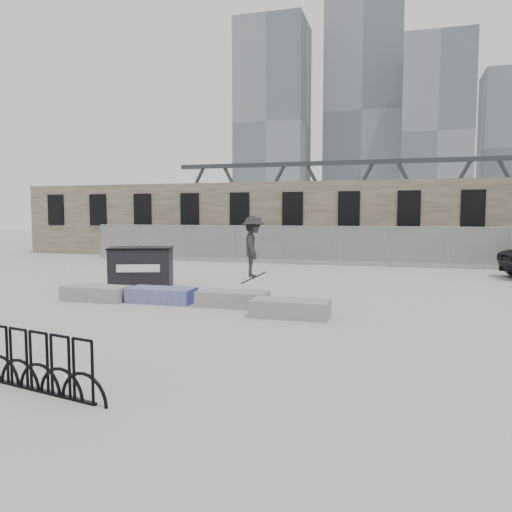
{
  "coord_description": "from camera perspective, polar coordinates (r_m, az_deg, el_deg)",
  "views": [
    {
      "loc": [
        5.9,
        -13.26,
        2.63
      ],
      "look_at": [
        1.55,
        1.91,
        1.3
      ],
      "focal_mm": 35.0,
      "sensor_mm": 36.0,
      "label": 1
    }
  ],
  "objects": [
    {
      "name": "stone_wall",
      "position": [
        30.09,
        4.69,
        4.09
      ],
      "size": [
        36.0,
        2.58,
        4.5
      ],
      "color": "brown",
      "rests_on": "ground"
    },
    {
      "name": "ground",
      "position": [
        14.75,
        -7.9,
        -5.5
      ],
      "size": [
        120.0,
        120.0,
        0.0
      ],
      "primitive_type": "plane",
      "color": "#A7A7A2",
      "rests_on": "ground"
    },
    {
      "name": "planter_center_right",
      "position": [
        14.27,
        -2.68,
        -4.83
      ],
      "size": [
        2.0,
        0.9,
        0.44
      ],
      "color": "gray",
      "rests_on": "ground"
    },
    {
      "name": "truss_bridge",
      "position": [
        68.4,
        19.53,
        5.8
      ],
      "size": [
        70.0,
        3.0,
        9.8
      ],
      "color": "#2D3033",
      "rests_on": "ground"
    },
    {
      "name": "planter_far_left",
      "position": [
        16.01,
        -17.78,
        -4.0
      ],
      "size": [
        2.0,
        0.9,
        0.44
      ],
      "color": "gray",
      "rests_on": "ground"
    },
    {
      "name": "dumpster",
      "position": [
        18.44,
        -12.97,
        -1.22
      ],
      "size": [
        2.51,
        1.98,
        1.45
      ],
      "rotation": [
        0.0,
        0.0,
        0.33
      ],
      "color": "black",
      "rests_on": "ground"
    },
    {
      "name": "planter_center_left",
      "position": [
        15.16,
        -10.74,
        -4.34
      ],
      "size": [
        2.0,
        0.9,
        0.44
      ],
      "color": "#313195",
      "rests_on": "ground"
    },
    {
      "name": "planter_offset",
      "position": [
        12.85,
        3.92,
        -5.91
      ],
      "size": [
        2.0,
        0.9,
        0.44
      ],
      "color": "gray",
      "rests_on": "ground"
    },
    {
      "name": "chainlink_fence",
      "position": [
        26.48,
        3.09,
        1.36
      ],
      "size": [
        22.06,
        0.06,
        2.02
      ],
      "color": "gray",
      "rests_on": "ground"
    },
    {
      "name": "skateboarder",
      "position": [
        14.8,
        -0.32,
        1.07
      ],
      "size": [
        1.0,
        1.32,
        2.04
      ],
      "rotation": [
        0.0,
        0.0,
        1.87
      ],
      "color": "#252427",
      "rests_on": "ground"
    },
    {
      "name": "skyline_towers",
      "position": [
        108.83,
        12.52,
        14.31
      ],
      "size": [
        58.0,
        28.0,
        48.0
      ],
      "color": "slate",
      "rests_on": "ground"
    }
  ]
}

